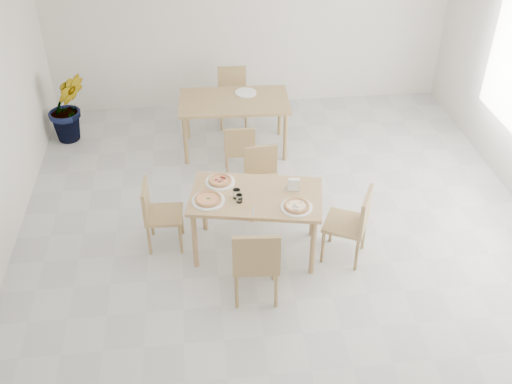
{
  "coord_description": "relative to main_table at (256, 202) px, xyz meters",
  "views": [
    {
      "loc": [
        -0.87,
        -5.07,
        4.41
      ],
      "look_at": [
        -0.31,
        -0.06,
        0.79
      ],
      "focal_mm": 42.0,
      "sensor_mm": 36.0,
      "label": 1
    }
  ],
  "objects": [
    {
      "name": "pizza_mushroom",
      "position": [
        0.38,
        -0.27,
        0.12
      ],
      "size": [
        0.34,
        0.34,
        0.03
      ],
      "rotation": [
        0.0,
        0.0,
        0.38
      ],
      "color": "tan",
      "rests_on": "plate_mushroom"
    },
    {
      "name": "plate_pepperoni",
      "position": [
        -0.36,
        0.26,
        0.1
      ],
      "size": [
        0.32,
        0.32,
        0.02
      ],
      "primitive_type": "cylinder",
      "color": "white",
      "rests_on": "main_table"
    },
    {
      "name": "pizza_pepperoni",
      "position": [
        -0.36,
        0.26,
        0.12
      ],
      "size": [
        0.3,
        0.3,
        0.03
      ],
      "rotation": [
        0.0,
        0.0,
        -0.23
      ],
      "color": "tan",
      "rests_on": "plate_pepperoni"
    },
    {
      "name": "pizza_margherita",
      "position": [
        -0.5,
        -0.06,
        0.12
      ],
      "size": [
        0.37,
        0.37,
        0.03
      ],
      "rotation": [
        0.0,
        0.0,
        -0.4
      ],
      "color": "tan",
      "rests_on": "plate_margherita"
    },
    {
      "name": "tumbler_b",
      "position": [
        -0.18,
        -0.1,
        0.14
      ],
      "size": [
        0.07,
        0.07,
        0.09
      ],
      "primitive_type": "cylinder",
      "color": "white",
      "rests_on": "main_table"
    },
    {
      "name": "chair_west",
      "position": [
        -1.06,
        0.22,
        -0.19
      ],
      "size": [
        0.42,
        0.42,
        0.8
      ],
      "rotation": [
        0.0,
        0.0,
        1.52
      ],
      "color": "tan",
      "rests_on": "ground"
    },
    {
      "name": "chair_east",
      "position": [
        1.01,
        -0.23,
        -0.15
      ],
      "size": [
        0.57,
        0.57,
        0.87
      ],
      "rotation": [
        0.0,
        0.0,
        -2.03
      ],
      "color": "tan",
      "rests_on": "ground"
    },
    {
      "name": "chair_back_n",
      "position": [
        -0.01,
        2.94,
        -0.17
      ],
      "size": [
        0.43,
        0.43,
        0.84
      ],
      "rotation": [
        0.0,
        0.0,
        -0.03
      ],
      "color": "tan",
      "rests_on": "ground"
    },
    {
      "name": "potted_plant",
      "position": [
        -2.34,
        2.71,
        -0.15
      ],
      "size": [
        0.68,
        0.61,
        1.01
      ],
      "primitive_type": "imported",
      "rotation": [
        0.0,
        0.0,
        0.34
      ],
      "color": "#386A20",
      "rests_on": "ground"
    },
    {
      "name": "fork_b",
      "position": [
        -0.06,
        -0.28,
        0.1
      ],
      "size": [
        0.04,
        0.17,
        0.01
      ],
      "primitive_type": "cube",
      "rotation": [
        0.0,
        0.0,
        -0.17
      ],
      "color": "silver",
      "rests_on": "main_table"
    },
    {
      "name": "second_table",
      "position": [
        -0.05,
        2.18,
        0.01
      ],
      "size": [
        1.5,
        0.9,
        0.75
      ],
      "rotation": [
        0.0,
        0.0,
        -0.04
      ],
      "color": "tan",
      "rests_on": "ground"
    },
    {
      "name": "chair_south",
      "position": [
        -0.08,
        -0.75,
        -0.13
      ],
      "size": [
        0.48,
        0.48,
        0.91
      ],
      "rotation": [
        0.0,
        0.0,
        3.07
      ],
      "color": "tan",
      "rests_on": "ground"
    },
    {
      "name": "plate_empty",
      "position": [
        0.13,
        2.36,
        0.1
      ],
      "size": [
        0.29,
        0.29,
        0.02
      ],
      "primitive_type": "cylinder",
      "color": "white",
      "rests_on": "second_table"
    },
    {
      "name": "tumbler_a",
      "position": [
        -0.2,
        -0.03,
        0.14
      ],
      "size": [
        0.08,
        0.08,
        0.1
      ],
      "primitive_type": "cylinder",
      "color": "white",
      "rests_on": "main_table"
    },
    {
      "name": "napkin_holder",
      "position": [
        0.4,
        0.04,
        0.16
      ],
      "size": [
        0.14,
        0.08,
        0.14
      ],
      "rotation": [
        0.0,
        0.0,
        -0.15
      ],
      "color": "silver",
      "rests_on": "main_table"
    },
    {
      "name": "chair_back_s",
      "position": [
        -0.05,
        1.46,
        -0.21
      ],
      "size": [
        0.39,
        0.39,
        0.77
      ],
      "rotation": [
        0.0,
        0.0,
        3.12
      ],
      "color": "tan",
      "rests_on": "ground"
    },
    {
      "name": "plate_margherita",
      "position": [
        -0.5,
        -0.06,
        0.1
      ],
      "size": [
        0.34,
        0.34,
        0.02
      ],
      "primitive_type": "cylinder",
      "color": "white",
      "rests_on": "main_table"
    },
    {
      "name": "plate_mushroom",
      "position": [
        0.38,
        -0.27,
        0.1
      ],
      "size": [
        0.32,
        0.32,
        0.02
      ],
      "primitive_type": "cylinder",
      "color": "white",
      "rests_on": "main_table"
    },
    {
      "name": "chair_north",
      "position": [
        0.16,
        0.77,
        -0.19
      ],
      "size": [
        0.43,
        0.43,
        0.8
      ],
      "rotation": [
        0.0,
        0.0,
        0.09
      ],
      "color": "tan",
      "rests_on": "ground"
    },
    {
      "name": "main_table",
      "position": [
        0.0,
        0.0,
        0.0
      ],
      "size": [
        1.5,
        1.03,
        0.75
      ],
      "rotation": [
        0.0,
        0.0,
        -0.2
      ],
      "color": "tan",
      "rests_on": "ground"
    },
    {
      "name": "fork_a",
      "position": [
        0.34,
        0.11,
        0.1
      ],
      "size": [
        0.09,
        0.16,
        0.01
      ],
      "primitive_type": "cube",
      "rotation": [
        0.0,
        0.0,
        -0.47
      ],
      "color": "silver",
      "rests_on": "main_table"
    }
  ]
}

